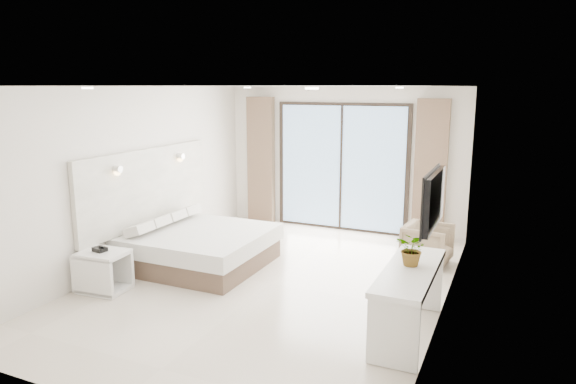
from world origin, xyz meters
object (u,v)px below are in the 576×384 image
bed (199,247)px  nightstand (104,271)px  armchair (428,242)px  console_desk (409,286)px

bed → nightstand: size_ratio=3.06×
bed → armchair: (3.19, 1.48, 0.06)m
nightstand → console_desk: 3.99m
armchair → console_desk: bearing=-169.1°
nightstand → armchair: bearing=32.7°
bed → nightstand: 1.50m
bed → nightstand: bed is taller
nightstand → console_desk: (3.96, 0.41, 0.29)m
bed → nightstand: (-0.59, -1.38, -0.01)m
console_desk → armchair: console_desk is taller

